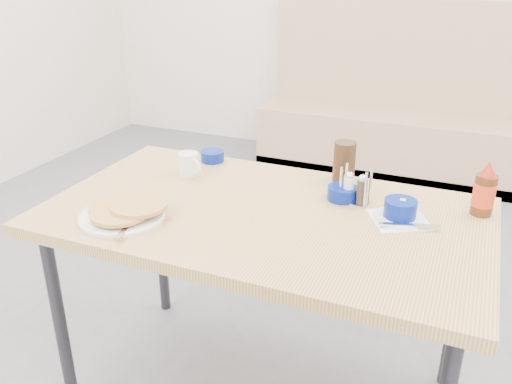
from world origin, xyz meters
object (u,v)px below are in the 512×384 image
at_px(pancake_plate, 124,212).
at_px(syrup_bottle, 484,192).
at_px(dining_table, 264,228).
at_px(grits_setting, 400,212).
at_px(butter_bowl, 342,193).
at_px(booth_bench, 391,124).
at_px(creamer_bowl, 212,156).
at_px(coffee_mug, 189,164).
at_px(amber_tumbler, 344,162).
at_px(condiment_caddy, 355,190).

height_order(pancake_plate, syrup_bottle, syrup_bottle).
height_order(dining_table, grits_setting, grits_setting).
height_order(pancake_plate, butter_bowl, pancake_plate).
relative_size(booth_bench, pancake_plate, 6.99).
bearing_deg(grits_setting, butter_bowl, 157.79).
distance_m(booth_bench, creamer_bowl, 2.26).
height_order(booth_bench, coffee_mug, booth_bench).
distance_m(coffee_mug, butter_bowl, 0.58).
relative_size(booth_bench, dining_table, 1.36).
relative_size(pancake_plate, creamer_bowl, 2.94).
distance_m(amber_tumbler, syrup_bottle, 0.48).
xyz_separation_m(booth_bench, syrup_bottle, (0.64, -2.29, 0.49)).
distance_m(creamer_bowl, syrup_bottle, 1.00).
height_order(creamer_bowl, condiment_caddy, condiment_caddy).
distance_m(dining_table, condiment_caddy, 0.32).
xyz_separation_m(grits_setting, amber_tumbler, (-0.24, 0.24, 0.04)).
bearing_deg(butter_bowl, condiment_caddy, -9.75).
bearing_deg(butter_bowl, dining_table, -138.70).
bearing_deg(coffee_mug, pancake_plate, -91.66).
distance_m(grits_setting, creamer_bowl, 0.81).
distance_m(booth_bench, amber_tumbler, 2.25).
distance_m(dining_table, grits_setting, 0.43).
bearing_deg(booth_bench, butter_bowl, -84.96).
height_order(butter_bowl, condiment_caddy, condiment_caddy).
height_order(amber_tumbler, condiment_caddy, amber_tumbler).
bearing_deg(dining_table, syrup_bottle, 20.84).
xyz_separation_m(coffee_mug, syrup_bottle, (1.01, 0.07, 0.03)).
height_order(booth_bench, amber_tumbler, booth_bench).
relative_size(creamer_bowl, condiment_caddy, 0.76).
height_order(coffee_mug, condiment_caddy, condiment_caddy).
xyz_separation_m(coffee_mug, creamer_bowl, (0.01, 0.16, -0.02)).
relative_size(pancake_plate, condiment_caddy, 2.22).
height_order(booth_bench, condiment_caddy, booth_bench).
bearing_deg(amber_tumbler, pancake_plate, -134.77).
relative_size(creamer_bowl, butter_bowl, 0.92).
relative_size(pancake_plate, butter_bowl, 2.71).
bearing_deg(syrup_bottle, creamer_bowl, 174.49).
distance_m(condiment_caddy, syrup_bottle, 0.40).
bearing_deg(syrup_bottle, pancake_plate, -155.72).
bearing_deg(amber_tumbler, grits_setting, -45.11).
height_order(dining_table, butter_bowl, butter_bowl).
bearing_deg(condiment_caddy, grits_setting, -15.32).
xyz_separation_m(booth_bench, grits_setting, (0.41, -2.43, 0.44)).
bearing_deg(syrup_bottle, condiment_caddy, -169.98).
bearing_deg(syrup_bottle, dining_table, -159.16).
distance_m(booth_bench, butter_bowl, 2.40).
relative_size(condiment_caddy, syrup_bottle, 0.69).
relative_size(amber_tumbler, condiment_caddy, 1.21).
distance_m(dining_table, pancake_plate, 0.45).
relative_size(booth_bench, grits_setting, 7.95).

